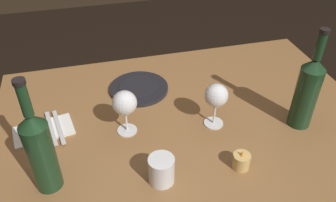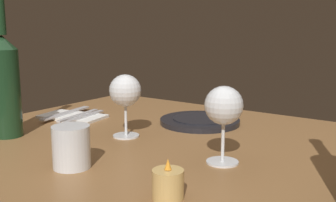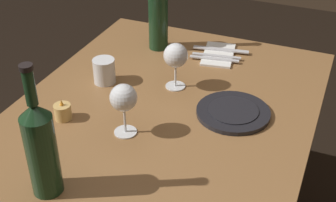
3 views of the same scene
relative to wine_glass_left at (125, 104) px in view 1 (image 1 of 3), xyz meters
name	(u,v)px [view 1 (image 1 of 3)]	position (x,y,z in m)	size (l,w,h in m)	color
dining_table	(185,137)	(-0.21, -0.02, -0.20)	(1.30, 0.90, 0.74)	olive
wine_glass_left	(125,104)	(0.00, 0.00, 0.00)	(0.08, 0.08, 0.16)	white
wine_glass_right	(216,97)	(-0.29, 0.04, 0.00)	(0.08, 0.08, 0.16)	white
wine_bottle	(307,91)	(-0.57, 0.11, 0.02)	(0.08, 0.08, 0.35)	#19381E
wine_bottle_second	(40,150)	(0.25, 0.17, 0.02)	(0.07, 0.07, 0.35)	#19381E
water_tumbler	(161,171)	(-0.06, 0.23, -0.08)	(0.07, 0.07, 0.08)	white
votive_candle	(241,161)	(-0.30, 0.24, -0.09)	(0.05, 0.05, 0.07)	#DBB266
dinner_plate	(139,88)	(-0.08, -0.22, -0.10)	(0.23, 0.23, 0.02)	black
folded_napkin	(44,131)	(0.27, -0.06, -0.11)	(0.21, 0.14, 0.01)	white
fork_inner	(51,128)	(0.24, -0.06, -0.10)	(0.04, 0.18, 0.00)	silver
fork_outer	(59,127)	(0.22, -0.06, -0.10)	(0.04, 0.18, 0.00)	silver
table_knife	(34,131)	(0.30, -0.06, -0.10)	(0.06, 0.21, 0.00)	silver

